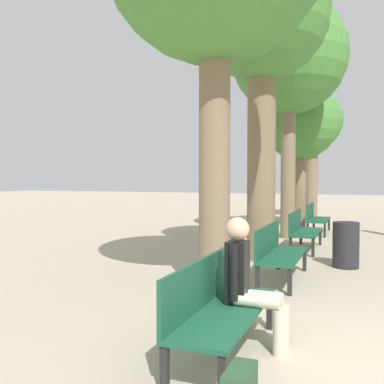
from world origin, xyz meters
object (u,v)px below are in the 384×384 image
(tree_row_4, at_px, (312,124))
(bench_row_0, at_px, (216,302))
(tree_row_2, at_px, (289,58))
(trash_bin, at_px, (346,245))
(bench_row_3, at_px, (315,217))
(tree_row_1, at_px, (262,23))
(bench_row_2, at_px, (302,228))
(bench_row_1, at_px, (277,249))
(tree_row_3, at_px, (300,124))
(person_seated, at_px, (249,279))

(tree_row_4, bearing_deg, bench_row_0, -87.51)
(tree_row_2, xyz_separation_m, trash_bin, (1.60, -3.52, -4.43))
(tree_row_2, bearing_deg, bench_row_3, 64.01)
(tree_row_1, xyz_separation_m, tree_row_2, (-0.00, 3.36, 0.17))
(bench_row_3, distance_m, tree_row_2, 4.57)
(bench_row_2, distance_m, trash_bin, 1.95)
(bench_row_3, bearing_deg, bench_row_1, -90.00)
(bench_row_3, bearing_deg, tree_row_4, 97.47)
(bench_row_0, height_order, tree_row_1, tree_row_1)
(tree_row_3, relative_size, tree_row_4, 0.91)
(bench_row_1, xyz_separation_m, bench_row_2, (0.00, 3.09, 0.00))
(bench_row_0, height_order, bench_row_1, same)
(tree_row_2, height_order, tree_row_3, tree_row_2)
(tree_row_2, xyz_separation_m, tree_row_4, (0.00, 5.86, -1.06))
(bench_row_2, bearing_deg, tree_row_4, 94.49)
(bench_row_1, relative_size, person_seated, 1.41)
(tree_row_2, height_order, person_seated, tree_row_2)
(tree_row_1, bearing_deg, trash_bin, -5.67)
(bench_row_3, bearing_deg, tree_row_1, -97.49)
(bench_row_1, height_order, tree_row_2, tree_row_2)
(bench_row_0, bearing_deg, tree_row_1, 97.37)
(bench_row_1, bearing_deg, tree_row_3, 94.70)
(bench_row_1, bearing_deg, bench_row_2, 90.00)
(tree_row_2, height_order, trash_bin, tree_row_2)
(tree_row_2, bearing_deg, person_seated, -83.75)
(bench_row_0, bearing_deg, bench_row_2, 90.00)
(bench_row_0, bearing_deg, bench_row_1, 90.00)
(bench_row_3, xyz_separation_m, tree_row_4, (-0.61, 4.62, 3.30))
(tree_row_1, xyz_separation_m, tree_row_3, (-0.00, 5.78, -1.30))
(bench_row_3, xyz_separation_m, trash_bin, (1.00, -4.76, -0.08))
(tree_row_4, height_order, person_seated, tree_row_4)
(tree_row_1, height_order, tree_row_4, tree_row_1)
(tree_row_1, bearing_deg, bench_row_3, 82.51)
(tree_row_1, bearing_deg, tree_row_3, 90.00)
(bench_row_2, distance_m, tree_row_3, 5.19)
(tree_row_4, bearing_deg, person_seated, -86.43)
(bench_row_3, relative_size, person_seated, 1.41)
(tree_row_1, bearing_deg, bench_row_1, -69.07)
(bench_row_1, distance_m, person_seated, 2.84)
(bench_row_3, xyz_separation_m, tree_row_3, (-0.61, 1.18, 2.88))
(tree_row_3, height_order, tree_row_4, tree_row_4)
(trash_bin, bearing_deg, tree_row_3, 105.08)
(tree_row_1, height_order, tree_row_2, tree_row_2)
(bench_row_2, xyz_separation_m, person_seated, (0.25, -5.92, 0.17))
(bench_row_2, bearing_deg, person_seated, -87.62)
(bench_row_0, relative_size, bench_row_3, 1.00)
(tree_row_3, bearing_deg, bench_row_3, -62.76)
(bench_row_2, distance_m, tree_row_1, 4.49)
(tree_row_2, height_order, tree_row_4, tree_row_2)
(bench_row_0, height_order, person_seated, person_seated)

